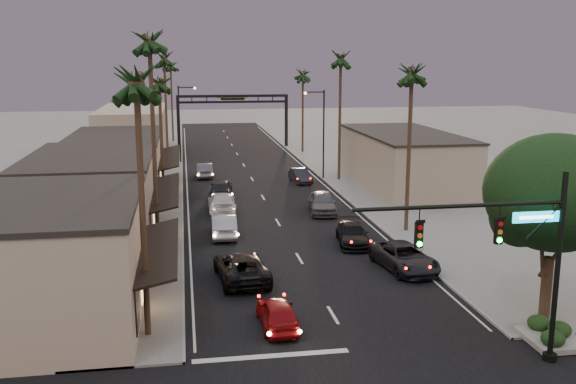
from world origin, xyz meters
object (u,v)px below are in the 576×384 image
object	(u,v)px
arch	(233,108)
palm_far	(170,63)
palm_lb	(149,35)
palm_ra	(412,68)
palm_rb	(341,55)
traffic_signal	(514,242)
palm_ld	(164,55)
streetlight_left	(182,117)
curbside_near	(404,257)
palm_la	(136,73)
oncoming_silver	(224,225)
curbside_black	(353,234)
oncoming_pickup	(241,267)
streetlight_right	(321,127)
oncoming_red	(278,313)
corner_tree	(556,197)
palm_lc	(159,78)
palm_rc	(303,71)

from	to	relation	value
arch	palm_far	size ratio (longest dim) A/B	1.15
arch	palm_lb	bearing A→B (deg)	-100.16
palm_ra	palm_rb	world-z (taller)	palm_rb
traffic_signal	palm_ld	size ratio (longest dim) A/B	0.60
streetlight_left	curbside_near	bearing A→B (deg)	-73.37
palm_ra	palm_la	bearing A→B (deg)	-138.91
arch	palm_ld	bearing A→B (deg)	-119.83
oncoming_silver	curbside_black	distance (m)	8.92
streetlight_left	palm_ld	distance (m)	7.88
arch	oncoming_pickup	world-z (taller)	arch
streetlight_right	oncoming_red	distance (m)	37.52
corner_tree	palm_lb	bearing A→B (deg)	141.17
palm_la	palm_lc	world-z (taller)	palm_la
traffic_signal	palm_ra	xyz separation A→B (m)	(2.91, 20.00, 6.36)
palm_ld	palm_far	bearing A→B (deg)	89.25
palm_lb	palm_rb	world-z (taller)	palm_lb
streetlight_right	oncoming_silver	world-z (taller)	streetlight_right
streetlight_right	palm_lb	xyz separation A→B (m)	(-15.52, -23.00, 8.06)
palm_ra	curbside_near	world-z (taller)	palm_ra
oncoming_pickup	curbside_black	world-z (taller)	oncoming_pickup
streetlight_left	palm_rb	xyz separation A→B (m)	(15.52, -14.00, 7.09)
palm_rc	oncoming_red	xyz separation A→B (m)	(-11.41, -54.93, -9.79)
corner_tree	oncoming_red	xyz separation A→B (m)	(-12.29, 1.62, -5.30)
palm_rb	curbside_black	bearing A→B (deg)	-101.50
streetlight_right	palm_ra	xyz separation A→B (m)	(1.68, -21.00, 6.11)
streetlight_left	palm_rb	bearing A→B (deg)	-42.05
streetlight_right	palm_lc	bearing A→B (deg)	-149.89
palm_lc	oncoming_pickup	size ratio (longest dim) A/B	2.20
streetlight_right	palm_lc	size ratio (longest dim) A/B	0.74
streetlight_left	palm_lc	size ratio (longest dim) A/B	0.74
traffic_signal	curbside_black	world-z (taller)	traffic_signal
palm_ra	palm_far	size ratio (longest dim) A/B	1.00
palm_lb	curbside_near	xyz separation A→B (m)	(14.23, -6.02, -12.64)
traffic_signal	palm_la	world-z (taller)	palm_la
palm_ra	oncoming_pickup	distance (m)	18.42
palm_rb	streetlight_right	bearing A→B (deg)	149.24
palm_lc	curbside_black	xyz separation A→B (m)	(12.62, -14.52, -9.78)
streetlight_left	oncoming_red	size ratio (longest dim) A/B	2.26
curbside_near	palm_rb	bearing A→B (deg)	76.34
palm_lc	curbside_near	world-z (taller)	palm_lc
curbside_near	palm_ra	bearing A→B (deg)	62.05
palm_la	curbside_black	xyz separation A→B (m)	(12.62, 12.48, -10.75)
palm_lc	palm_ld	world-z (taller)	palm_ld
palm_far	palm_la	bearing A→B (deg)	-90.25
arch	palm_lc	distance (m)	35.41
palm_ld	arch	bearing A→B (deg)	60.17
streetlight_left	oncoming_silver	size ratio (longest dim) A/B	1.89
palm_far	oncoming_silver	bearing A→B (deg)	-85.62
palm_la	curbside_black	bearing A→B (deg)	44.69
traffic_signal	streetlight_right	size ratio (longest dim) A/B	0.95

